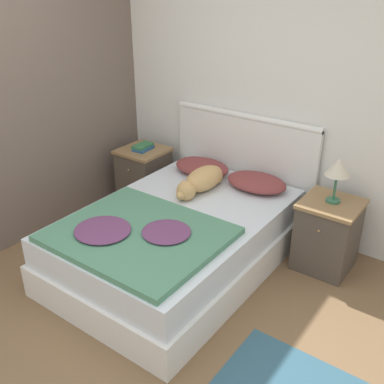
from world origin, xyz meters
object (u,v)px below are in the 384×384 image
(pillow_right, at_px, (256,182))
(nightstand_right, at_px, (327,235))
(nightstand_left, at_px, (144,176))
(bed, at_px, (178,240))
(book_stack, at_px, (143,147))
(pillow_left, at_px, (202,167))
(table_lamp, at_px, (338,169))
(dog, at_px, (201,181))

(pillow_right, bearing_deg, nightstand_right, -4.30)
(nightstand_left, xyz_separation_m, nightstand_right, (1.95, 0.00, 0.00))
(bed, xyz_separation_m, book_stack, (-0.97, 0.70, 0.37))
(nightstand_right, relative_size, pillow_right, 1.09)
(nightstand_right, height_order, pillow_left, pillow_left)
(bed, distance_m, pillow_right, 0.86)
(book_stack, bearing_deg, nightstand_right, -0.02)
(nightstand_right, distance_m, book_stack, 1.97)
(bed, bearing_deg, pillow_left, 110.97)
(nightstand_left, distance_m, table_lamp, 2.03)
(nightstand_right, bearing_deg, bed, -144.34)
(nightstand_left, bearing_deg, dog, -16.24)
(nightstand_left, relative_size, book_stack, 2.63)
(nightstand_right, xyz_separation_m, pillow_left, (-1.26, 0.05, 0.26))
(book_stack, relative_size, table_lamp, 0.62)
(nightstand_right, bearing_deg, book_stack, 179.98)
(dog, relative_size, book_stack, 3.00)
(bed, xyz_separation_m, nightstand_left, (-0.97, 0.70, 0.05))
(pillow_left, relative_size, book_stack, 2.41)
(nightstand_right, relative_size, book_stack, 2.63)
(bed, height_order, table_lamp, table_lamp)
(table_lamp, bearing_deg, pillow_left, 178.32)
(bed, bearing_deg, nightstand_left, 144.34)
(pillow_right, xyz_separation_m, book_stack, (-1.26, -0.05, 0.06))
(pillow_right, height_order, book_stack, book_stack)
(dog, bearing_deg, book_stack, 163.66)
(bed, distance_m, book_stack, 1.25)
(nightstand_left, height_order, book_stack, book_stack)
(bed, xyz_separation_m, nightstand_right, (0.97, 0.70, 0.05))
(pillow_left, bearing_deg, dog, -56.12)
(pillow_left, relative_size, pillow_right, 1.00)
(pillow_right, distance_m, dog, 0.48)
(nightstand_left, bearing_deg, table_lamp, 0.43)
(book_stack, bearing_deg, table_lamp, 0.41)
(pillow_left, distance_m, book_stack, 0.69)
(bed, relative_size, dog, 2.95)
(pillow_right, height_order, table_lamp, table_lamp)
(dog, bearing_deg, pillow_right, 40.59)
(bed, xyz_separation_m, pillow_left, (-0.29, 0.75, 0.31))
(dog, height_order, table_lamp, table_lamp)
(pillow_left, bearing_deg, table_lamp, -1.68)
(book_stack, height_order, table_lamp, table_lamp)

